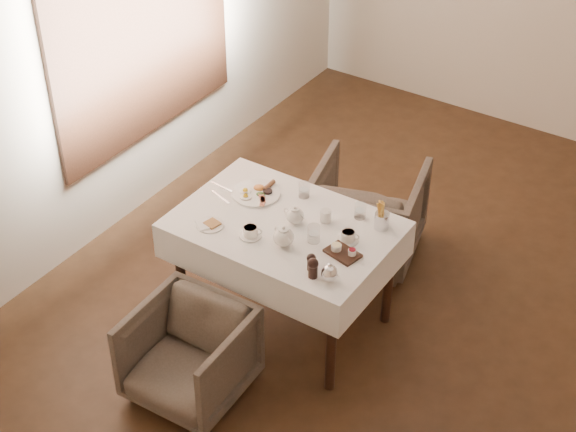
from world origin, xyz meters
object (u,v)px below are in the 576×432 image
at_px(armchair_near, 189,355).
at_px(breakfast_plate, 257,192).
at_px(teapot_centre, 295,214).
at_px(armchair_far, 367,212).
at_px(table, 284,239).

distance_m(armchair_near, breakfast_plate, 1.10).
distance_m(breakfast_plate, teapot_centre, 0.38).
height_order(armchair_near, armchair_far, armchair_far).
bearing_deg(table, armchair_far, 84.72).
bearing_deg(table, armchair_near, -97.85).
xyz_separation_m(armchair_near, breakfast_plate, (-0.20, 0.97, 0.48)).
xyz_separation_m(armchair_far, breakfast_plate, (-0.39, -0.72, 0.43)).
height_order(armchair_far, teapot_centre, teapot_centre).
relative_size(armchair_far, breakfast_plate, 2.43).
bearing_deg(table, breakfast_plate, 152.35).
xyz_separation_m(table, breakfast_plate, (-0.31, 0.16, 0.13)).
bearing_deg(armchair_near, breakfast_plate, 99.33).
bearing_deg(teapot_centre, armchair_near, -97.07).
relative_size(table, breakfast_plate, 4.25).
height_order(armchair_far, breakfast_plate, breakfast_plate).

